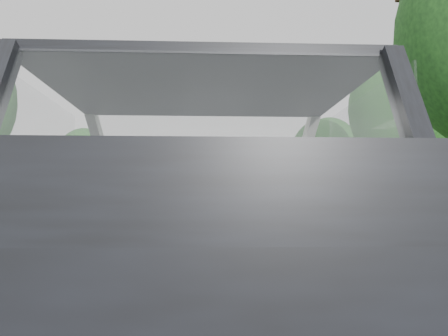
{
  "coord_description": "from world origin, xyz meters",
  "views": [
    {
      "loc": [
        0.01,
        -2.79,
        0.77
      ],
      "look_at": [
        0.16,
        0.58,
        1.07
      ],
      "focal_mm": 35.0,
      "sensor_mm": 36.0,
      "label": 1
    }
  ],
  "objects": [
    {
      "name": "tree_3",
      "position": [
        11.92,
        38.2,
        4.5
      ],
      "size": [
        7.12,
        7.12,
        8.99
      ],
      "primitive_type": null,
      "rotation": [
        0.0,
        0.0,
        -0.23
      ],
      "color": "#193719",
      "rests_on": "ground"
    },
    {
      "name": "steering_wheel",
      "position": [
        -0.4,
        0.33,
        0.92
      ],
      "size": [
        0.36,
        0.36,
        0.04
      ],
      "primitive_type": "torus",
      "color": "black",
      "rests_on": "dashboard"
    },
    {
      "name": "subject_car",
      "position": [
        0.0,
        0.0,
        0.72
      ],
      "size": [
        1.8,
        4.0,
        1.45
      ],
      "primitive_type": "cube",
      "color": "black",
      "rests_on": "ground"
    },
    {
      "name": "highway_sign",
      "position": [
        5.78,
        26.0,
        1.38
      ],
      "size": [
        0.56,
        1.05,
        2.75
      ],
      "primitive_type": "cube",
      "rotation": [
        0.0,
        0.0,
        -0.43
      ],
      "color": "#0F4C23",
      "rests_on": "ground"
    },
    {
      "name": "ground",
      "position": [
        0.0,
        0.0,
        0.0
      ],
      "size": [
        140.0,
        140.0,
        0.0
      ],
      "primitive_type": "plane",
      "color": "#383842",
      "rests_on": "ground"
    },
    {
      "name": "guardrail",
      "position": [
        4.3,
        10.0,
        0.58
      ],
      "size": [
        0.05,
        90.0,
        0.32
      ],
      "primitive_type": "cube",
      "color": "#91959C",
      "rests_on": "ground"
    },
    {
      "name": "driver_seat",
      "position": [
        -0.4,
        -0.29,
        0.88
      ],
      "size": [
        0.5,
        0.72,
        0.42
      ],
      "primitive_type": "cube",
      "color": "black",
      "rests_on": "subject_car"
    },
    {
      "name": "other_car",
      "position": [
        -0.99,
        22.43,
        0.72
      ],
      "size": [
        2.41,
        4.59,
        1.44
      ],
      "primitive_type": "imported",
      "rotation": [
        0.0,
        0.0,
        -0.16
      ],
      "color": "#AFB2B9",
      "rests_on": "ground"
    },
    {
      "name": "tree_1",
      "position": [
        10.57,
        19.23,
        4.5
      ],
      "size": [
        7.54,
        7.54,
        9.0
      ],
      "primitive_type": null,
      "rotation": [
        0.0,
        0.0,
        0.33
      ],
      "color": "#193719",
      "rests_on": "ground"
    },
    {
      "name": "passenger_seat",
      "position": [
        0.4,
        -0.29,
        0.88
      ],
      "size": [
        0.5,
        0.72,
        0.42
      ],
      "primitive_type": "cube",
      "color": "black",
      "rests_on": "subject_car"
    },
    {
      "name": "utility_pole",
      "position": [
        6.64,
        9.86,
        3.93
      ],
      "size": [
        0.27,
        0.27,
        7.87
      ],
      "primitive_type": "cylinder",
      "rotation": [
        0.0,
        0.0,
        -0.04
      ],
      "color": "#40261B",
      "rests_on": "ground"
    },
    {
      "name": "tree_6",
      "position": [
        -10.45,
        35.35,
        3.66
      ],
      "size": [
        4.84,
        4.84,
        7.32
      ],
      "primitive_type": null,
      "rotation": [
        0.0,
        0.0,
        0.0
      ],
      "color": "#193719",
      "rests_on": "ground"
    },
    {
      "name": "dashboard",
      "position": [
        0.0,
        0.62,
        0.85
      ],
      "size": [
        1.58,
        0.45,
        0.3
      ],
      "primitive_type": "cube",
      "color": "black",
      "rests_on": "subject_car"
    },
    {
      "name": "cat",
      "position": [
        0.12,
        0.62,
        1.09
      ],
      "size": [
        0.64,
        0.3,
        0.27
      ],
      "primitive_type": "ellipsoid",
      "rotation": [
        0.0,
        0.0,
        -0.18
      ],
      "color": "gray",
      "rests_on": "dashboard"
    },
    {
      "name": "tree_2",
      "position": [
        8.89,
        29.78,
        3.57
      ],
      "size": [
        4.86,
        4.86,
        7.14
      ],
      "primitive_type": null,
      "rotation": [
        0.0,
        0.0,
        -0.03
      ],
      "color": "#193719",
      "rests_on": "ground"
    }
  ]
}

